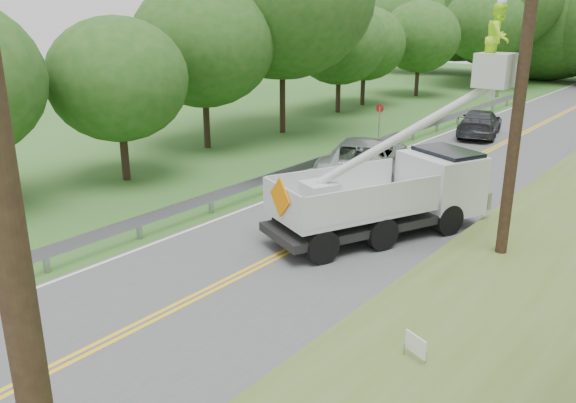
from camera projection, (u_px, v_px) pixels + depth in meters
The scene contains 9 objects.
ground at pixel (110, 341), 12.04m from camera, with size 140.00×140.00×0.00m, color #2B5C1E.
road at pixel (415, 188), 22.51m from camera, with size 7.20×96.00×0.03m.
guardrail at pixel (341, 155), 25.37m from camera, with size 0.18×48.00×0.77m.
treeline_left at pixel (393, 16), 39.51m from camera, with size 11.54×55.62×12.13m.
bucket_truck at pixel (409, 185), 17.52m from camera, with size 5.74×7.14×6.70m.
suv_silver at pixel (364, 158), 23.39m from camera, with size 2.89×6.26×1.74m, color #B5B9BD.
suv_darkgrey at pixel (480, 123), 31.63m from camera, with size 2.00×4.92×1.43m, color #36383E.
stop_sign_permanent at pixel (379, 119), 29.32m from camera, with size 0.45×0.10×2.11m.
yard_sign at pixel (415, 346), 10.79m from camera, with size 0.52×0.24×0.80m.
Camera 1 is at (9.42, -6.01, 6.50)m, focal length 36.16 mm.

